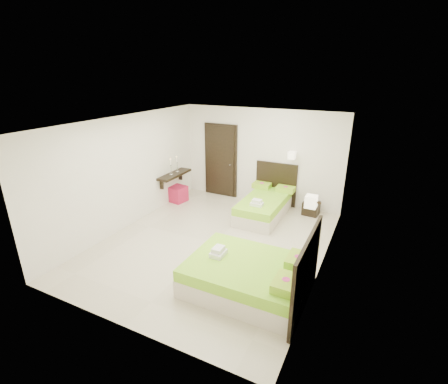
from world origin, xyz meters
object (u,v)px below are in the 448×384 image
at_px(nightstand, 311,208).
at_px(bed_single, 265,204).
at_px(bed_double, 252,276).
at_px(ottoman, 178,194).

bearing_deg(nightstand, bed_single, -147.12).
relative_size(bed_single, nightstand, 4.88).
bearing_deg(bed_double, bed_single, 105.56).
distance_m(bed_single, nightstand, 1.20).
distance_m(bed_double, ottoman, 4.42).
xyz_separation_m(bed_single, bed_double, (0.84, -3.03, 0.00)).
bearing_deg(ottoman, nightstand, 11.95).
bearing_deg(bed_double, ottoman, 140.26).
xyz_separation_m(bed_double, ottoman, (-3.40, 2.83, -0.07)).
height_order(bed_double, nightstand, bed_double).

